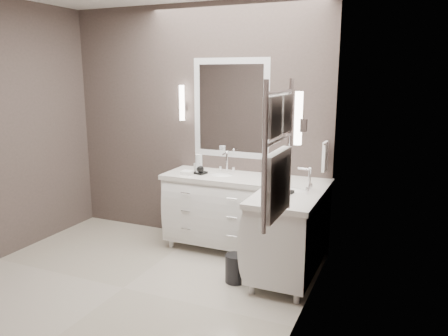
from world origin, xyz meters
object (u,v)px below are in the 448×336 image
at_px(towel_ladder, 278,160).
at_px(vanity_right, 291,227).
at_px(vanity_back, 221,207).
at_px(waste_bin, 235,268).

bearing_deg(towel_ladder, vanity_right, 99.84).
bearing_deg(towel_ladder, vanity_back, 124.10).
distance_m(vanity_right, towel_ladder, 1.60).
relative_size(towel_ladder, waste_bin, 3.34).
height_order(vanity_back, towel_ladder, towel_ladder).
distance_m(vanity_back, waste_bin, 0.90).
relative_size(vanity_right, towel_ladder, 1.38).
bearing_deg(towel_ladder, waste_bin, 125.12).
xyz_separation_m(vanity_back, waste_bin, (0.45, -0.70, -0.35)).
height_order(vanity_back, waste_bin, vanity_back).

